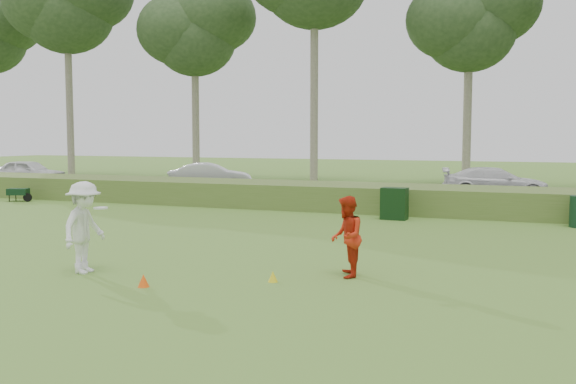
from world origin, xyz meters
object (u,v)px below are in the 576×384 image
at_px(car_mid, 210,177).
at_px(cone_orange, 144,281).
at_px(car_left, 29,172).
at_px(utility_cabinet, 394,204).
at_px(player_white, 84,227).
at_px(player_red, 347,237).
at_px(car_right, 495,182).
at_px(cone_yellow, 273,277).

bearing_deg(car_mid, cone_orange, -179.20).
bearing_deg(car_left, utility_cabinet, -116.09).
height_order(player_white, car_mid, player_white).
xyz_separation_m(player_red, car_left, (-22.21, 15.23, -0.04)).
xyz_separation_m(player_red, utility_cabinet, (-0.96, 8.64, -0.26)).
bearing_deg(car_right, player_red, 165.92).
distance_m(car_mid, car_right, 13.06).
height_order(player_white, car_left, player_white).
height_order(car_left, car_right, car_left).
relative_size(player_white, car_left, 0.45).
xyz_separation_m(cone_orange, cone_yellow, (1.97, 1.20, -0.01)).
height_order(player_red, utility_cabinet, player_red).
xyz_separation_m(cone_orange, car_mid, (-8.34, 17.79, 0.60)).
relative_size(player_white, car_right, 0.41).
xyz_separation_m(player_white, cone_orange, (1.74, -0.58, -0.78)).
height_order(cone_yellow, car_left, car_left).
distance_m(player_red, car_mid, 19.42).
bearing_deg(utility_cabinet, car_mid, 147.96).
relative_size(cone_orange, car_mid, 0.06).
height_order(car_mid, car_right, car_mid).
height_order(player_white, cone_yellow, player_white).
bearing_deg(utility_cabinet, car_right, 74.82).
bearing_deg(cone_orange, car_mid, 115.10).
bearing_deg(car_left, car_right, -94.93).
relative_size(utility_cabinet, car_left, 0.26).
height_order(cone_orange, car_mid, car_mid).
distance_m(cone_orange, car_left, 25.80).
height_order(cone_orange, car_left, car_left).
bearing_deg(player_white, car_mid, 17.18).
bearing_deg(car_left, cone_orange, -141.07).
height_order(player_white, car_right, player_white).
distance_m(cone_orange, utility_cabinet, 10.96).
height_order(cone_yellow, utility_cabinet, utility_cabinet).
distance_m(player_white, car_mid, 18.43).
xyz_separation_m(cone_orange, car_right, (4.67, 18.96, 0.58)).
xyz_separation_m(utility_cabinet, car_right, (2.53, 8.22, 0.19)).
xyz_separation_m(player_white, player_red, (4.84, 1.52, -0.12)).
height_order(utility_cabinet, car_mid, car_mid).
bearing_deg(utility_cabinet, player_red, -81.72).
xyz_separation_m(player_red, car_right, (1.56, 16.86, -0.07)).
bearing_deg(cone_orange, player_red, 34.13).
height_order(player_red, car_left, player_red).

